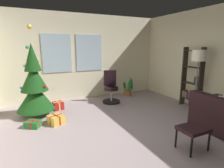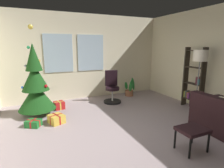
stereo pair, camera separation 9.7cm
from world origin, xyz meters
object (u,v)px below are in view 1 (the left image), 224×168
at_px(holiday_tree, 35,87).
at_px(bookshelf, 192,82).
at_px(footstool, 193,130).
at_px(gift_box_gold, 56,119).
at_px(gift_box_red, 58,106).
at_px(office_chair, 111,90).
at_px(floor_lamp, 199,60).
at_px(potted_plant, 128,89).
at_px(gift_box_green, 33,124).

distance_m(holiday_tree, bookshelf, 4.36).
height_order(footstool, gift_box_gold, footstool).
height_order(holiday_tree, gift_box_red, holiday_tree).
xyz_separation_m(holiday_tree, office_chair, (2.25, 0.20, -0.38)).
bearing_deg(gift_box_gold, gift_box_red, 78.05).
xyz_separation_m(gift_box_red, floor_lamp, (3.23, -1.94, 1.33)).
height_order(holiday_tree, potted_plant, holiday_tree).
xyz_separation_m(bookshelf, floor_lamp, (-0.36, -0.44, 0.68)).
bearing_deg(bookshelf, gift_box_red, 157.30).
bearing_deg(bookshelf, holiday_tree, 163.09).
bearing_deg(potted_plant, gift_box_gold, -153.48).
distance_m(footstool, bookshelf, 2.48).
bearing_deg(office_chair, holiday_tree, -175.03).
bearing_deg(gift_box_green, gift_box_red, 53.73).
bearing_deg(holiday_tree, gift_box_red, 21.71).
distance_m(office_chair, floor_lamp, 2.68).
height_order(footstool, holiday_tree, holiday_tree).
bearing_deg(floor_lamp, gift_box_green, 166.17).
xyz_separation_m(footstool, floor_lamp, (1.46, 1.20, 1.08)).
distance_m(holiday_tree, office_chair, 2.29).
bearing_deg(potted_plant, holiday_tree, -168.67).
xyz_separation_m(holiday_tree, potted_plant, (3.16, 0.63, -0.55)).
bearing_deg(holiday_tree, bookshelf, -16.91).
distance_m(bookshelf, floor_lamp, 0.88).
relative_size(footstool, potted_plant, 0.74).
relative_size(holiday_tree, gift_box_green, 5.91).
relative_size(floor_lamp, potted_plant, 2.59).
height_order(office_chair, bookshelf, bookshelf).
relative_size(holiday_tree, gift_box_red, 7.31).
height_order(gift_box_green, potted_plant, potted_plant).
height_order(gift_box_green, bookshelf, bookshelf).
relative_size(gift_box_gold, bookshelf, 0.24).
distance_m(gift_box_green, floor_lamp, 4.29).
distance_m(holiday_tree, gift_box_gold, 1.08).
height_order(holiday_tree, office_chair, holiday_tree).
bearing_deg(holiday_tree, office_chair, 4.97).
height_order(gift_box_gold, floor_lamp, floor_lamp).
xyz_separation_m(bookshelf, potted_plant, (-1.02, 1.90, -0.53)).
height_order(gift_box_red, bookshelf, bookshelf).
relative_size(holiday_tree, gift_box_gold, 5.43).
bearing_deg(footstool, potted_plant, 77.29).
distance_m(holiday_tree, potted_plant, 3.27).
distance_m(gift_box_red, gift_box_green, 1.21).
xyz_separation_m(footstool, gift_box_gold, (-1.98, 2.16, -0.26)).
bearing_deg(footstool, gift_box_red, 119.42).
height_order(holiday_tree, floor_lamp, holiday_tree).
distance_m(gift_box_red, gift_box_gold, 1.01).
height_order(floor_lamp, potted_plant, floor_lamp).
relative_size(footstool, holiday_tree, 0.21).
height_order(gift_box_red, potted_plant, potted_plant).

